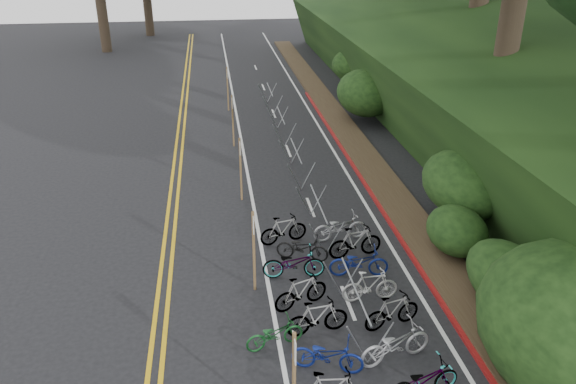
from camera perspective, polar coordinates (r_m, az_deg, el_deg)
name	(u,v)px	position (r m, az deg, el deg)	size (l,w,h in m)	color
road_markings	(244,210)	(20.77, -4.47, -1.84)	(7.47, 80.00, 0.01)	gold
red_curb	(364,181)	(23.24, 7.77, 1.14)	(0.25, 28.00, 0.10)	maroon
embankment	(468,75)	(31.25, 17.79, 11.26)	(14.30, 48.14, 9.11)	black
bike_racks_rest	(296,157)	(23.29, 0.81, 3.58)	(1.14, 23.00, 1.17)	gray
signpost_near	(294,379)	(11.41, 0.61, -18.49)	(0.08, 0.40, 2.60)	brown
signposts_rest	(236,139)	(23.81, -5.29, 5.43)	(0.08, 18.40, 2.50)	brown
bike_front	(275,334)	(14.17, -1.38, -14.20)	(1.48, 0.52, 0.78)	#144C1E
bike_valet	(357,331)	(14.18, 7.07, -13.87)	(3.14, 12.42, 1.07)	slate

